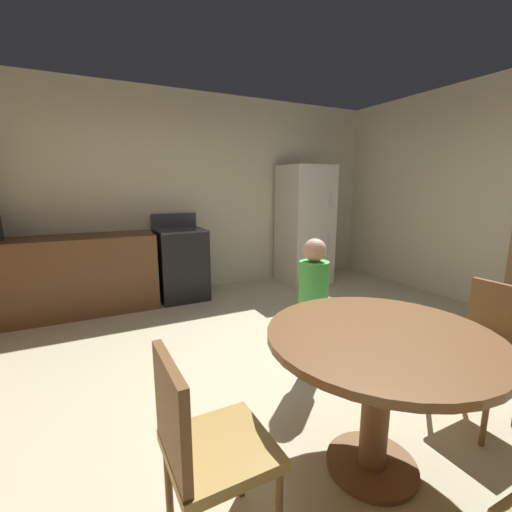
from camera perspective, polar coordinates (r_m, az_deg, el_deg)
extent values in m
plane|color=beige|center=(2.79, 8.20, -20.14)|extent=(14.00, 14.00, 0.00)
cube|color=beige|center=(4.96, -10.55, 10.03)|extent=(6.03, 0.12, 2.70)
cube|color=brown|center=(4.49, -29.67, -3.05)|extent=(2.07, 0.60, 0.90)
cube|color=black|center=(4.61, -12.28, -1.43)|extent=(0.60, 0.60, 0.90)
cube|color=#38383D|center=(4.53, -12.53, 4.25)|extent=(0.60, 0.60, 0.02)
cube|color=#38383D|center=(4.79, -13.42, 5.79)|extent=(0.60, 0.04, 0.18)
cube|color=silver|center=(5.28, 8.05, 5.07)|extent=(0.68, 0.66, 1.76)
cylinder|color=#B2B2B7|center=(5.09, 12.07, 9.21)|extent=(0.02, 0.02, 0.22)
cylinder|color=#B2B2B7|center=(5.15, 11.77, 1.97)|extent=(0.02, 0.02, 0.30)
cylinder|color=brown|center=(2.22, 18.56, -29.90)|extent=(0.47, 0.47, 0.03)
cylinder|color=brown|center=(2.01, 19.23, -22.44)|extent=(0.14, 0.14, 0.72)
cylinder|color=brown|center=(1.83, 20.03, -12.45)|extent=(1.12, 1.12, 0.04)
cylinder|color=brown|center=(1.87, -2.51, -30.18)|extent=(0.03, 0.03, 0.43)
cylinder|color=brown|center=(1.80, -14.27, -32.82)|extent=(0.03, 0.03, 0.43)
cube|color=#A37F3D|center=(1.55, -6.04, -29.22)|extent=(0.41, 0.41, 0.05)
cube|color=brown|center=(1.38, -13.87, -24.29)|extent=(0.04, 0.38, 0.42)
cylinder|color=brown|center=(2.49, 33.79, -20.63)|extent=(0.03, 0.03, 0.43)
cylinder|color=brown|center=(2.64, 27.06, -18.04)|extent=(0.03, 0.03, 0.43)
cylinder|color=brown|center=(2.90, 31.20, -15.75)|extent=(0.03, 0.03, 0.43)
cube|color=#A37F3D|center=(2.59, 32.95, -13.43)|extent=(0.40, 0.40, 0.05)
cube|color=brown|center=(2.67, 35.42, -8.17)|extent=(0.04, 0.38, 0.42)
cylinder|color=#3D4C84|center=(2.77, 9.18, -14.58)|extent=(0.17, 0.17, 0.50)
cylinder|color=#4CC656|center=(2.60, 9.50, -5.43)|extent=(0.27, 0.27, 0.42)
sphere|color=#D6A884|center=(2.53, 9.72, 0.97)|extent=(0.17, 0.17, 0.17)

